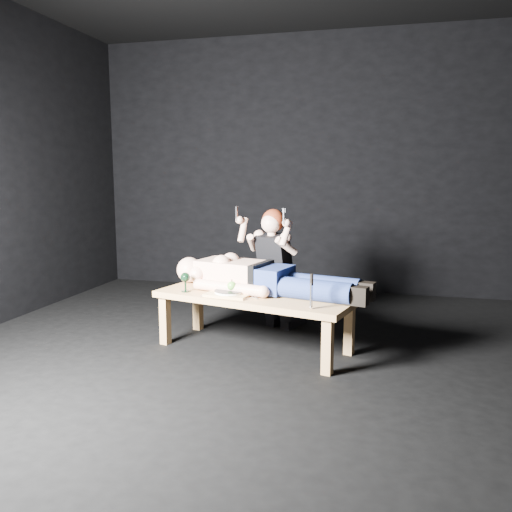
{
  "coord_description": "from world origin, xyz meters",
  "views": [
    {
      "loc": [
        1.02,
        -3.77,
        1.4
      ],
      "look_at": [
        -0.0,
        0.24,
        0.75
      ],
      "focal_mm": 37.05,
      "sensor_mm": 36.0,
      "label": 1
    }
  ],
  "objects_px": {
    "table": "(254,322)",
    "serving_tray": "(229,294)",
    "goblet": "(185,282)",
    "lying_man": "(267,275)",
    "carving_knife": "(311,291)",
    "kneeling_woman": "(278,267)"
  },
  "relations": [
    {
      "from": "table",
      "to": "goblet",
      "type": "distance_m",
      "value": 0.64
    },
    {
      "from": "serving_tray",
      "to": "goblet",
      "type": "height_order",
      "value": "goblet"
    },
    {
      "from": "table",
      "to": "serving_tray",
      "type": "relative_size",
      "value": 4.59
    },
    {
      "from": "table",
      "to": "serving_tray",
      "type": "bearing_deg",
      "value": -140.46
    },
    {
      "from": "kneeling_woman",
      "to": "lying_man",
      "type": "bearing_deg",
      "value": -66.2
    },
    {
      "from": "lying_man",
      "to": "kneeling_woman",
      "type": "relative_size",
      "value": 1.51
    },
    {
      "from": "kneeling_woman",
      "to": "carving_knife",
      "type": "distance_m",
      "value": 1.06
    },
    {
      "from": "kneeling_woman",
      "to": "goblet",
      "type": "relative_size",
      "value": 7.06
    },
    {
      "from": "kneeling_woman",
      "to": "serving_tray",
      "type": "distance_m",
      "value": 0.75
    },
    {
      "from": "lying_man",
      "to": "kneeling_woman",
      "type": "xyz_separation_m",
      "value": [
        -0.02,
        0.51,
        -0.03
      ]
    },
    {
      "from": "serving_tray",
      "to": "carving_knife",
      "type": "bearing_deg",
      "value": -20.31
    },
    {
      "from": "lying_man",
      "to": "serving_tray",
      "type": "bearing_deg",
      "value": -129.35
    },
    {
      "from": "lying_man",
      "to": "carving_knife",
      "type": "xyz_separation_m",
      "value": [
        0.42,
        -0.45,
        -0.02
      ]
    },
    {
      "from": "table",
      "to": "serving_tray",
      "type": "distance_m",
      "value": 0.31
    },
    {
      "from": "table",
      "to": "carving_knife",
      "type": "relative_size",
      "value": 6.28
    },
    {
      "from": "serving_tray",
      "to": "goblet",
      "type": "relative_size",
      "value": 2.16
    },
    {
      "from": "carving_knife",
      "to": "goblet",
      "type": "bearing_deg",
      "value": 178.79
    },
    {
      "from": "table",
      "to": "kneeling_woman",
      "type": "distance_m",
      "value": 0.71
    },
    {
      "from": "kneeling_woman",
      "to": "goblet",
      "type": "xyz_separation_m",
      "value": [
        -0.63,
        -0.67,
        -0.03
      ]
    },
    {
      "from": "goblet",
      "to": "lying_man",
      "type": "bearing_deg",
      "value": 13.78
    },
    {
      "from": "table",
      "to": "carving_knife",
      "type": "height_order",
      "value": "carving_knife"
    },
    {
      "from": "table",
      "to": "serving_tray",
      "type": "xyz_separation_m",
      "value": [
        -0.18,
        -0.09,
        0.24
      ]
    }
  ]
}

